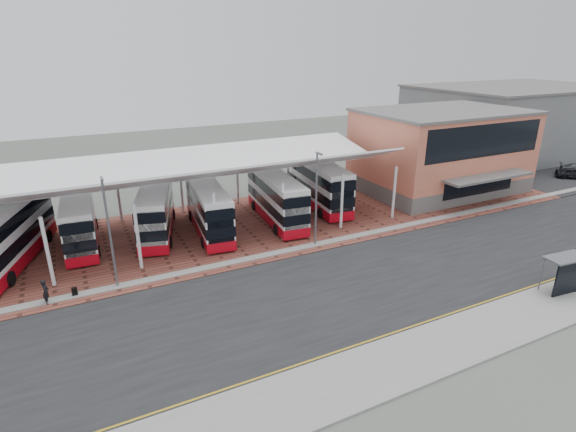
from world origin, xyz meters
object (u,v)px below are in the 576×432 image
terminal (441,150)px  bus_3 (209,209)px  bus_0 (7,234)px  bus_shelter (571,270)px  bus_2 (156,211)px  bus_5 (318,184)px  bus_1 (79,221)px  pedestrian (46,292)px  carpark_car_a (573,173)px  bus_4 (276,198)px

terminal → bus_3: size_ratio=1.72×
bus_0 → bus_shelter: bearing=-14.4°
bus_2 → bus_5: bus_5 is taller
bus_1 → pedestrian: size_ratio=6.02×
terminal → bus_5: (-15.72, 1.07, -2.27)m
bus_shelter → terminal: bearing=72.5°
carpark_car_a → bus_5: bearing=123.4°
bus_1 → bus_5: bearing=2.3°
pedestrian → bus_shelter: bearing=-111.0°
bus_2 → bus_4: 11.10m
terminal → bus_3: 28.28m
bus_1 → bus_4: (17.20, -2.34, 0.12)m
terminal → carpark_car_a: size_ratio=4.62×
carpark_car_a → terminal: bearing=118.9°
bus_3 → bus_4: bearing=5.3°
bus_4 → bus_shelter: 24.45m
pedestrian → bus_shelter: (31.96, -14.25, 0.77)m
bus_0 → carpark_car_a: 62.57m
bus_0 → bus_shelter: size_ratio=3.76×
bus_4 → pedestrian: 21.14m
bus_4 → bus_5: bearing=24.8°
bus_5 → carpark_car_a: size_ratio=2.92×
bus_3 → bus_5: size_ratio=0.92×
bus_0 → bus_2: 11.39m
bus_2 → bus_1: bearing=-169.6°
bus_1 → bus_shelter: 37.60m
bus_0 → bus_4: bus_0 is taller
bus_4 → bus_1: bearing=178.1°
pedestrian → terminal: bearing=-76.1°
bus_2 → pedestrian: bus_2 is taller
bus_0 → bus_4: size_ratio=1.10×
bus_1 → bus_4: bearing=-4.6°
terminal → bus_4: size_ratio=1.66×
carpark_car_a → bus_shelter: bus_shelter is taller
bus_3 → bus_4: (6.66, -0.12, 0.07)m
carpark_car_a → bus_shelter: (-28.03, -17.63, 0.94)m
terminal → bus_shelter: terminal is taller
bus_4 → bus_shelter: size_ratio=3.42×
bus_3 → carpark_car_a: bearing=1.7°
bus_4 → pedestrian: size_ratio=6.42×
bus_2 → terminal: bearing=14.0°
bus_5 → bus_shelter: 24.09m
bus_1 → terminal: bearing=1.1°
pedestrian → bus_3: bearing=-58.7°
bus_0 → bus_5: size_ratio=1.05×
bus_5 → bus_shelter: bus_5 is taller
terminal → carpark_car_a: bearing=-13.7°
bus_0 → bus_5: (28.07, 1.21, -0.11)m
bus_5 → pedestrian: 27.24m
carpark_car_a → bus_shelter: size_ratio=1.23×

